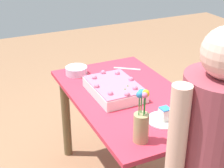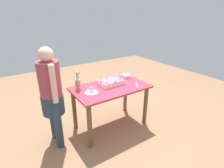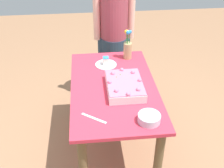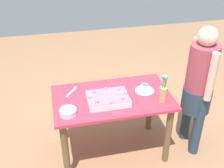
{
  "view_description": "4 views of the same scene",
  "coord_description": "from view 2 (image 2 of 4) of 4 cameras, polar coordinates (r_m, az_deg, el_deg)",
  "views": [
    {
      "loc": [
        -1.78,
        0.97,
        1.82
      ],
      "look_at": [
        0.04,
        0.11,
        0.85
      ],
      "focal_mm": 55.0,
      "sensor_mm": 36.0,
      "label": 1
    },
    {
      "loc": [
        -1.43,
        -2.22,
        1.89
      ],
      "look_at": [
        0.02,
        -0.02,
        0.81
      ],
      "focal_mm": 28.0,
      "sensor_mm": 36.0,
      "label": 2
    },
    {
      "loc": [
        1.98,
        -0.22,
        2.11
      ],
      "look_at": [
        0.09,
        -0.02,
        0.84
      ],
      "focal_mm": 45.0,
      "sensor_mm": 36.0,
      "label": 3
    },
    {
      "loc": [
        0.55,
        2.38,
        2.4
      ],
      "look_at": [
        -0.0,
        -0.02,
        0.9
      ],
      "focal_mm": 45.0,
      "sensor_mm": 36.0,
      "label": 4
    }
  ],
  "objects": [
    {
      "name": "sheet_cake",
      "position": [
        2.96,
        -0.39,
        0.66
      ],
      "size": [
        0.41,
        0.3,
        0.1
      ],
      "color": "white",
      "rests_on": "dining_table"
    },
    {
      "name": "flower_vase",
      "position": [
        2.78,
        -11.08,
        0.42
      ],
      "size": [
        0.08,
        0.08,
        0.3
      ],
      "color": "tan",
      "rests_on": "dining_table"
    },
    {
      "name": "dining_table",
      "position": [
        2.93,
        -0.51,
        -3.49
      ],
      "size": [
        1.24,
        0.73,
        0.76
      ],
      "color": "#D03045",
      "rests_on": "ground_plane"
    },
    {
      "name": "ground_plane",
      "position": [
        3.25,
        -0.47,
        -13.27
      ],
      "size": [
        8.0,
        8.0,
        0.0
      ],
      "primitive_type": "plane",
      "color": "#9A6E4D"
    },
    {
      "name": "serving_plate_with_slice",
      "position": [
        2.67,
        -6.72,
        -2.39
      ],
      "size": [
        0.2,
        0.2,
        0.08
      ],
      "color": "white",
      "rests_on": "dining_table"
    },
    {
      "name": "fruit_bowl",
      "position": [
        3.28,
        4.6,
        2.59
      ],
      "size": [
        0.16,
        0.16,
        0.06
      ],
      "primitive_type": "cylinder",
      "color": "silver",
      "rests_on": "dining_table"
    },
    {
      "name": "person_standing",
      "position": [
        2.6,
        -19.21,
        -2.55
      ],
      "size": [
        0.31,
        0.45,
        1.49
      ],
      "color": "#283B4D",
      "rests_on": "ground_plane"
    },
    {
      "name": "cake_knife",
      "position": [
        2.96,
        8.12,
        -0.34
      ],
      "size": [
        0.14,
        0.18,
        0.0
      ],
      "primitive_type": "cube",
      "rotation": [
        0.0,
        0.0,
        4.08
      ],
      "color": "silver",
      "rests_on": "dining_table"
    }
  ]
}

